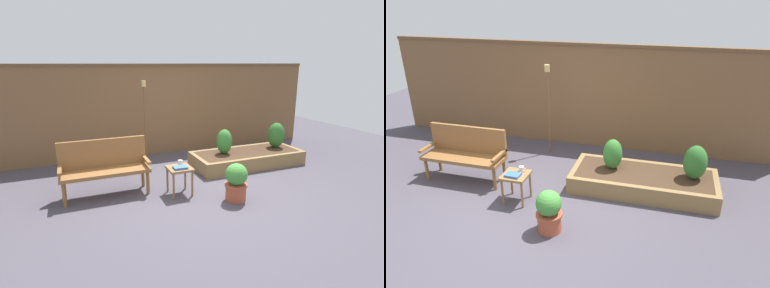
{
  "view_description": "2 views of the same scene",
  "coord_description": "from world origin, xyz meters",
  "views": [
    {
      "loc": [
        -1.94,
        -4.42,
        2.17
      ],
      "look_at": [
        0.21,
        0.8,
        0.66
      ],
      "focal_mm": 28.33,
      "sensor_mm": 36.0,
      "label": 1
    },
    {
      "loc": [
        1.9,
        -4.24,
        3.08
      ],
      "look_at": [
        0.5,
        0.83,
        0.78
      ],
      "focal_mm": 32.64,
      "sensor_mm": 36.0,
      "label": 2
    }
  ],
  "objects": [
    {
      "name": "book_on_table",
      "position": [
        -0.31,
        0.03,
        0.5
      ],
      "size": [
        0.24,
        0.18,
        0.04
      ],
      "primitive_type": "cube",
      "rotation": [
        0.0,
        0.0,
        -0.04
      ],
      "color": "#38609E",
      "rests_on": "side_table"
    },
    {
      "name": "garden_bench",
      "position": [
        -1.46,
        0.58,
        0.54
      ],
      "size": [
        1.44,
        0.48,
        0.94
      ],
      "color": "brown",
      "rests_on": "ground_plane"
    },
    {
      "name": "shrub_near_bench",
      "position": [
        1.05,
        1.04,
        0.56
      ],
      "size": [
        0.33,
        0.33,
        0.53
      ],
      "color": "brown",
      "rests_on": "raised_planter_bed"
    },
    {
      "name": "potted_boxwood",
      "position": [
        0.45,
        -0.49,
        0.32
      ],
      "size": [
        0.37,
        0.37,
        0.63
      ],
      "color": "#A84C33",
      "rests_on": "ground_plane"
    },
    {
      "name": "shrub_far_corner",
      "position": [
        2.38,
        1.04,
        0.58
      ],
      "size": [
        0.37,
        0.37,
        0.57
      ],
      "color": "brown",
      "rests_on": "raised_planter_bed"
    },
    {
      "name": "side_table",
      "position": [
        -0.3,
        0.1,
        0.4
      ],
      "size": [
        0.4,
        0.4,
        0.48
      ],
      "color": "olive",
      "rests_on": "ground_plane"
    },
    {
      "name": "ground_plane",
      "position": [
        0.0,
        0.0,
        0.0
      ],
      "size": [
        14.0,
        14.0,
        0.0
      ],
      "primitive_type": "plane",
      "color": "#47424C"
    },
    {
      "name": "raised_planter_bed",
      "position": [
        1.59,
        0.99,
        0.15
      ],
      "size": [
        2.4,
        1.0,
        0.3
      ],
      "color": "olive",
      "rests_on": "ground_plane"
    },
    {
      "name": "fence_back",
      "position": [
        0.0,
        2.6,
        1.09
      ],
      "size": [
        8.4,
        0.14,
        2.16
      ],
      "color": "brown",
      "rests_on": "ground_plane"
    },
    {
      "name": "tiki_torch",
      "position": [
        -0.41,
        1.95,
        1.23
      ],
      "size": [
        0.1,
        0.1,
        1.82
      ],
      "color": "brown",
      "rests_on": "ground_plane"
    },
    {
      "name": "cup_on_table",
      "position": [
        -0.25,
        0.21,
        0.52
      ],
      "size": [
        0.11,
        0.08,
        0.08
      ],
      "color": "silver",
      "rests_on": "side_table"
    }
  ]
}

